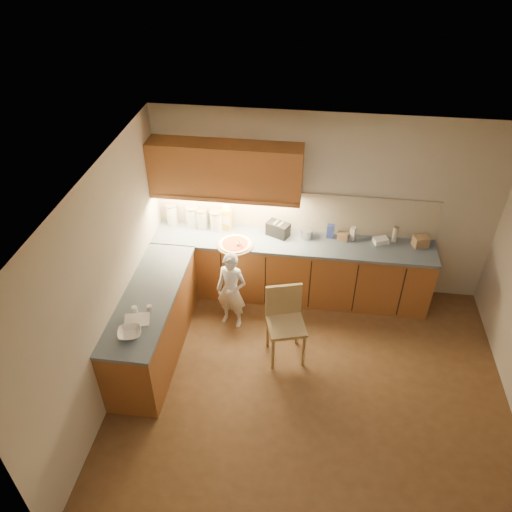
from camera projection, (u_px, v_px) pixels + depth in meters
The scene contains 24 objects.
room at pixel (322, 281), 4.81m from camera, with size 4.54×4.50×2.62m.
l_counter at pixel (247, 286), 6.62m from camera, with size 3.77×2.62×0.92m.
backsplash at pixel (295, 211), 6.70m from camera, with size 3.75×0.02×0.58m, color #C4B597.
upper_cabinets at pixel (225, 170), 6.28m from camera, with size 1.95×0.36×0.73m.
pizza_on_board at pixel (235, 245), 6.55m from camera, with size 0.48×0.48×0.19m.
child at pixel (232, 291), 6.39m from camera, with size 0.41×0.27×1.11m, color white.
wooden_chair at pixel (285, 318), 5.98m from camera, with size 0.54×0.54×0.98m.
mixing_bowl at pixel (130, 333), 5.25m from camera, with size 0.25×0.25×0.06m, color silver.
canister_a at pixel (172, 214), 6.89m from camera, with size 0.16×0.16×0.31m.
canister_b at pixel (192, 217), 6.84m from camera, with size 0.18×0.18×0.31m.
canister_c at pixel (202, 219), 6.81m from camera, with size 0.16×0.16×0.29m.
canister_d at pixel (216, 220), 6.79m from camera, with size 0.18×0.18×0.29m.
oil_jug at pixel (226, 218), 6.78m from camera, with size 0.14×0.12×0.37m.
toaster at pixel (278, 229), 6.70m from camera, with size 0.34×0.28×0.20m.
steel_pot at pixel (307, 233), 6.68m from camera, with size 0.18×0.18×0.13m.
blue_box at pixel (331, 231), 6.67m from camera, with size 0.10×0.07×0.19m, color #34439C.
card_box_a at pixel (343, 236), 6.65m from camera, with size 0.14×0.10×0.10m, color #9E7A55.
white_bottle at pixel (353, 234), 6.62m from camera, with size 0.06×0.06×0.19m, color silver.
flat_pack at pixel (380, 240), 6.59m from camera, with size 0.18×0.13×0.07m, color white.
tall_jar at pixel (395, 234), 6.58m from camera, with size 0.07×0.07×0.23m.
card_box_b at pixel (421, 241), 6.52m from camera, with size 0.19×0.15×0.15m, color tan.
dough_cloth at pixel (137, 320), 5.43m from camera, with size 0.27×0.21×0.02m, color white.
spice_jar_a at pixel (135, 310), 5.52m from camera, with size 0.06×0.06×0.08m, color white.
spice_jar_b at pixel (150, 308), 5.54m from camera, with size 0.06×0.06×0.08m, color silver.
Camera 1 is at (-0.14, -3.75, 4.75)m, focal length 35.00 mm.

